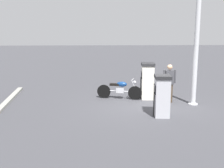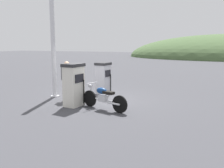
{
  "view_description": "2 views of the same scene",
  "coord_description": "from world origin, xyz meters",
  "px_view_note": "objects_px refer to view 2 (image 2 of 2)",
  "views": [
    {
      "loc": [
        2.11,
        10.64,
        2.98
      ],
      "look_at": [
        1.42,
        0.19,
        1.0
      ],
      "focal_mm": 42.73,
      "sensor_mm": 36.0,
      "label": 1
    },
    {
      "loc": [
        4.74,
        -9.48,
        2.42
      ],
      "look_at": [
        0.86,
        -0.34,
        0.8
      ],
      "focal_mm": 39.58,
      "sensor_mm": 36.0,
      "label": 2
    }
  ],
  "objects_px": {
    "fuel_pump_near": "(74,85)",
    "motorcycle_near_pump": "(103,97)",
    "canopy_support_pole": "(53,47)",
    "fuel_pump_far": "(103,78)",
    "attendant_person": "(67,78)"
  },
  "relations": [
    {
      "from": "fuel_pump_far",
      "to": "motorcycle_near_pump",
      "type": "distance_m",
      "value": 3.03
    },
    {
      "from": "fuel_pump_near",
      "to": "fuel_pump_far",
      "type": "height_order",
      "value": "fuel_pump_near"
    },
    {
      "from": "motorcycle_near_pump",
      "to": "canopy_support_pole",
      "type": "xyz_separation_m",
      "value": [
        -3.04,
        1.2,
        1.82
      ]
    },
    {
      "from": "attendant_person",
      "to": "motorcycle_near_pump",
      "type": "bearing_deg",
      "value": -20.74
    },
    {
      "from": "fuel_pump_near",
      "to": "motorcycle_near_pump",
      "type": "height_order",
      "value": "fuel_pump_near"
    },
    {
      "from": "fuel_pump_far",
      "to": "attendant_person",
      "type": "distance_m",
      "value": 2.11
    },
    {
      "from": "attendant_person",
      "to": "canopy_support_pole",
      "type": "distance_m",
      "value": 1.67
    },
    {
      "from": "fuel_pump_far",
      "to": "attendant_person",
      "type": "relative_size",
      "value": 0.91
    },
    {
      "from": "fuel_pump_far",
      "to": "attendant_person",
      "type": "height_order",
      "value": "attendant_person"
    },
    {
      "from": "attendant_person",
      "to": "canopy_support_pole",
      "type": "relative_size",
      "value": 0.36
    },
    {
      "from": "fuel_pump_near",
      "to": "motorcycle_near_pump",
      "type": "distance_m",
      "value": 1.34
    },
    {
      "from": "motorcycle_near_pump",
      "to": "fuel_pump_near",
      "type": "bearing_deg",
      "value": 178.98
    },
    {
      "from": "fuel_pump_far",
      "to": "fuel_pump_near",
      "type": "bearing_deg",
      "value": -90.01
    },
    {
      "from": "fuel_pump_near",
      "to": "canopy_support_pole",
      "type": "bearing_deg",
      "value": 146.36
    },
    {
      "from": "motorcycle_near_pump",
      "to": "attendant_person",
      "type": "height_order",
      "value": "attendant_person"
    }
  ]
}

